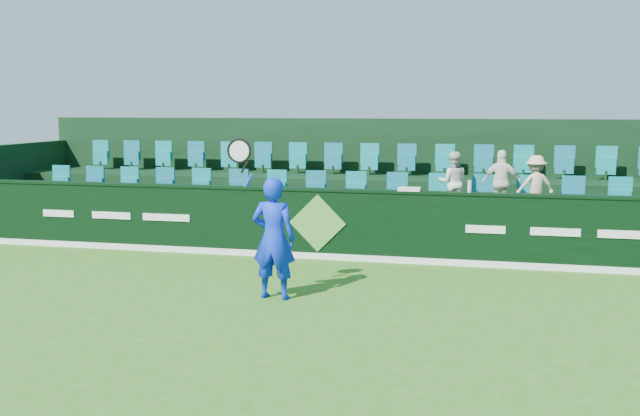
% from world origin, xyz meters
% --- Properties ---
extents(ground, '(60.00, 60.00, 0.00)m').
position_xyz_m(ground, '(0.00, 0.00, 0.00)').
color(ground, '#2F6A19').
rests_on(ground, ground).
extents(sponsor_hoarding, '(16.00, 0.25, 1.35)m').
position_xyz_m(sponsor_hoarding, '(0.00, 4.00, 0.67)').
color(sponsor_hoarding, black).
rests_on(sponsor_hoarding, ground).
extents(stand_tier_front, '(16.00, 2.00, 0.80)m').
position_xyz_m(stand_tier_front, '(0.00, 5.10, 0.40)').
color(stand_tier_front, black).
rests_on(stand_tier_front, ground).
extents(stand_tier_back, '(16.00, 1.80, 1.30)m').
position_xyz_m(stand_tier_back, '(0.00, 7.00, 0.65)').
color(stand_tier_back, black).
rests_on(stand_tier_back, ground).
extents(stand_rear, '(16.00, 4.10, 2.60)m').
position_xyz_m(stand_rear, '(0.00, 7.44, 1.22)').
color(stand_rear, black).
rests_on(stand_rear, ground).
extents(seat_row_front, '(13.50, 0.50, 0.60)m').
position_xyz_m(seat_row_front, '(0.00, 5.50, 1.10)').
color(seat_row_front, '#0E7D86').
rests_on(seat_row_front, stand_tier_front).
extents(seat_row_back, '(13.50, 0.50, 0.60)m').
position_xyz_m(seat_row_back, '(0.00, 7.30, 1.60)').
color(seat_row_back, '#0E7D86').
rests_on(seat_row_back, stand_tier_back).
extents(tennis_player, '(1.09, 0.47, 2.50)m').
position_xyz_m(tennis_player, '(-0.02, 1.05, 0.94)').
color(tennis_player, '#0C2AD5').
rests_on(tennis_player, ground).
extents(spectator_left, '(0.63, 0.51, 1.21)m').
position_xyz_m(spectator_left, '(2.45, 5.12, 1.41)').
color(spectator_left, silver).
rests_on(spectator_left, stand_tier_front).
extents(spectator_middle, '(0.75, 0.35, 1.26)m').
position_xyz_m(spectator_middle, '(3.38, 5.12, 1.43)').
color(spectator_middle, white).
rests_on(spectator_middle, stand_tier_front).
extents(spectator_right, '(0.84, 0.63, 1.16)m').
position_xyz_m(spectator_right, '(4.02, 5.12, 1.38)').
color(spectator_right, '#CCBA90').
rests_on(spectator_right, stand_tier_front).
extents(towel, '(0.40, 0.26, 0.06)m').
position_xyz_m(towel, '(1.71, 4.00, 1.38)').
color(towel, silver).
rests_on(towel, sponsor_hoarding).
extents(drinks_bottle, '(0.07, 0.07, 0.22)m').
position_xyz_m(drinks_bottle, '(2.80, 4.00, 1.46)').
color(drinks_bottle, silver).
rests_on(drinks_bottle, sponsor_hoarding).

